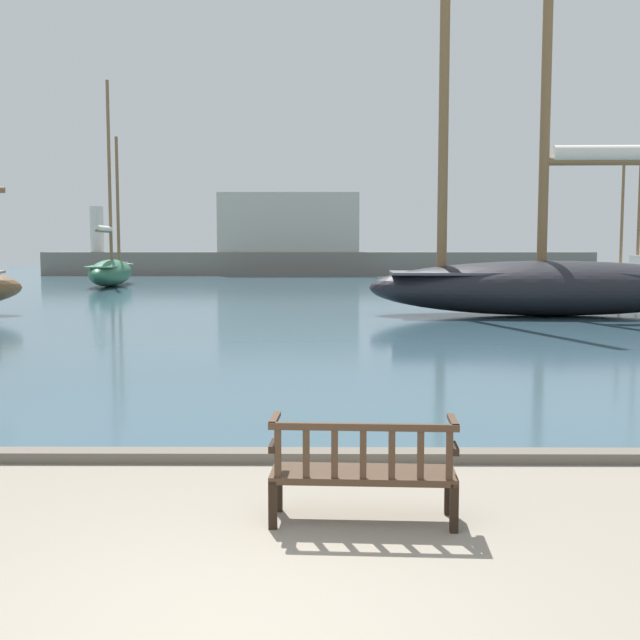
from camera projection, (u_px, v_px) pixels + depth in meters
name	position (u px, v px, depth m)	size (l,w,h in m)	color
ground_plane	(244.00, 623.00, 5.12)	(160.00, 160.00, 0.00)	gray
harbor_water	(317.00, 283.00, 48.92)	(100.00, 80.00, 0.08)	#385666
quay_edge_kerb	(279.00, 456.00, 8.95)	(40.00, 0.30, 0.12)	#675F54
park_bench	(363.00, 470.00, 6.92)	(1.62, 0.60, 0.92)	black
sailboat_mid_port	(550.00, 275.00, 26.18)	(11.91, 3.57, 16.80)	black
sailboat_distant_harbor	(111.00, 270.00, 44.77)	(2.32, 9.20, 11.32)	#2D6647
sailboat_far_port	(639.00, 271.00, 45.64)	(2.83, 6.62, 9.48)	silver
far_breakwater	(305.00, 250.00, 60.18)	(41.09, 2.40, 6.23)	slate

